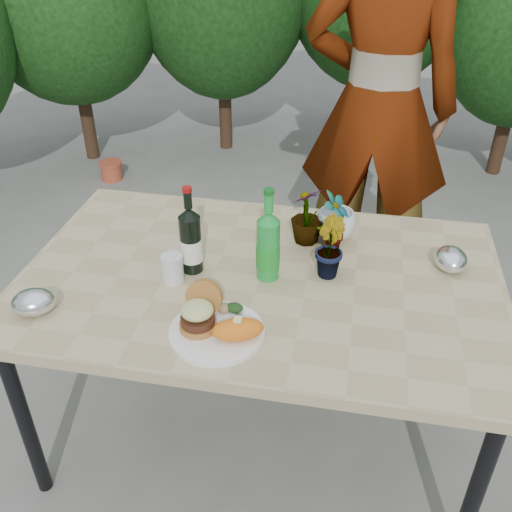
% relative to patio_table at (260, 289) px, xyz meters
% --- Properties ---
extents(ground, '(80.00, 80.00, 0.00)m').
position_rel_patio_table_xyz_m(ground, '(0.00, 0.00, -0.69)').
color(ground, slate).
rests_on(ground, ground).
extents(patio_table, '(1.60, 1.00, 0.75)m').
position_rel_patio_table_xyz_m(patio_table, '(0.00, 0.00, 0.00)').
color(patio_table, tan).
rests_on(patio_table, ground).
extents(shrub_hedge, '(6.87, 5.11, 2.36)m').
position_rel_patio_table_xyz_m(shrub_hedge, '(0.18, 1.75, 0.50)').
color(shrub_hedge, '#382316').
rests_on(shrub_hedge, ground).
extents(dinner_plate, '(0.28, 0.28, 0.01)m').
position_rel_patio_table_xyz_m(dinner_plate, '(-0.07, -0.31, 0.06)').
color(dinner_plate, white).
rests_on(dinner_plate, patio_table).
extents(burger_stack, '(0.11, 0.16, 0.11)m').
position_rel_patio_table_xyz_m(burger_stack, '(-0.13, -0.30, 0.12)').
color(burger_stack, '#B7722D').
rests_on(burger_stack, dinner_plate).
extents(sweet_potato, '(0.17, 0.12, 0.06)m').
position_rel_patio_table_xyz_m(sweet_potato, '(-0.00, -0.33, 0.10)').
color(sweet_potato, orange).
rests_on(sweet_potato, dinner_plate).
extents(grilled_veg, '(0.08, 0.05, 0.03)m').
position_rel_patio_table_xyz_m(grilled_veg, '(-0.05, -0.22, 0.09)').
color(grilled_veg, olive).
rests_on(grilled_veg, dinner_plate).
extents(wine_bottle, '(0.07, 0.07, 0.31)m').
position_rel_patio_table_xyz_m(wine_bottle, '(-0.23, -0.01, 0.17)').
color(wine_bottle, black).
rests_on(wine_bottle, patio_table).
extents(sparkling_water, '(0.08, 0.08, 0.32)m').
position_rel_patio_table_xyz_m(sparkling_water, '(0.02, 0.00, 0.18)').
color(sparkling_water, '#1A9034').
rests_on(sparkling_water, patio_table).
extents(plastic_cup, '(0.07, 0.07, 0.09)m').
position_rel_patio_table_xyz_m(plastic_cup, '(-0.28, -0.08, 0.10)').
color(plastic_cup, silver).
rests_on(plastic_cup, patio_table).
extents(seedling_left, '(0.12, 0.14, 0.23)m').
position_rel_patio_table_xyz_m(seedling_left, '(0.22, 0.20, 0.17)').
color(seedling_left, '#26541C').
rests_on(seedling_left, patio_table).
extents(seedling_mid, '(0.12, 0.14, 0.21)m').
position_rel_patio_table_xyz_m(seedling_mid, '(0.22, 0.06, 0.16)').
color(seedling_mid, '#205B1F').
rests_on(seedling_mid, patio_table).
extents(seedling_right, '(0.17, 0.17, 0.21)m').
position_rel_patio_table_xyz_m(seedling_right, '(0.12, 0.25, 0.16)').
color(seedling_right, '#226121').
rests_on(seedling_right, patio_table).
extents(blue_bowl, '(0.17, 0.17, 0.11)m').
position_rel_patio_table_xyz_m(blue_bowl, '(0.23, 0.29, 0.11)').
color(blue_bowl, white).
rests_on(blue_bowl, patio_table).
extents(foil_packet_left, '(0.16, 0.15, 0.08)m').
position_rel_patio_table_xyz_m(foil_packet_left, '(-0.64, -0.32, 0.10)').
color(foil_packet_left, silver).
rests_on(foil_packet_left, patio_table).
extents(foil_packet_right, '(0.12, 0.14, 0.08)m').
position_rel_patio_table_xyz_m(foil_packet_right, '(0.62, 0.16, 0.10)').
color(foil_packet_right, silver).
rests_on(foil_packet_right, patio_table).
extents(person, '(0.76, 0.53, 1.97)m').
position_rel_patio_table_xyz_m(person, '(0.35, 1.08, 0.29)').
color(person, '#8F6047').
rests_on(person, ground).
extents(terracotta_pot, '(0.17, 0.17, 0.14)m').
position_rel_patio_table_xyz_m(terracotta_pot, '(-1.49, 2.04, -0.62)').
color(terracotta_pot, '#B4472E').
rests_on(terracotta_pot, ground).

